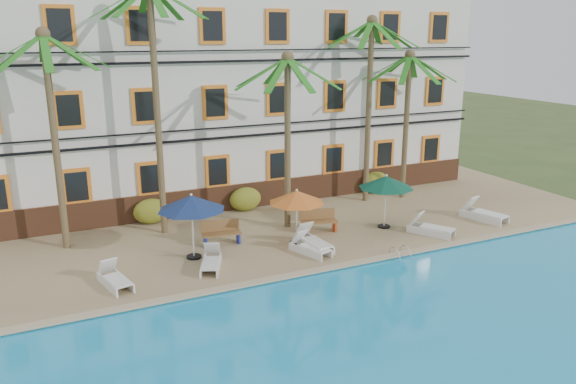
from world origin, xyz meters
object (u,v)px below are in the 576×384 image
umbrella_green (386,182)px  bench_right (319,220)px  bench_left (221,232)px  palm_a (52,111)px  palm_c (288,116)px  pool_ladder (400,256)px  lounger_b (211,261)px  lounger_e (430,228)px  lounger_f (483,213)px  lounger_c (310,247)px  lounger_a (115,278)px  palm_b (155,80)px  lounger_d (312,241)px  umbrella_blue (191,203)px  palm_d (370,86)px  palm_e (407,103)px  umbrella_red (297,197)px

umbrella_green → bench_right: (-2.72, 0.75, -1.49)m
umbrella_green → bench_left: (-6.84, 1.08, -1.49)m
palm_a → palm_c: bearing=-8.9°
pool_ladder → lounger_b: bearing=164.2°
lounger_e → lounger_f: bearing=8.3°
lounger_c → lounger_f: size_ratio=0.84×
palm_a → lounger_a: size_ratio=4.49×
lounger_e → pool_ladder: (-2.51, -1.42, -0.28)m
lounger_a → lounger_b: lounger_a is taller
lounger_b → umbrella_green: bearing=7.5°
palm_b → lounger_b: bearing=-81.9°
bench_right → palm_b: bearing=156.5°
lounger_d → umbrella_blue: bearing=167.0°
lounger_c → pool_ladder: size_ratio=2.43×
palm_c → pool_ladder: size_ratio=9.75×
palm_d → lounger_f: (3.02, -4.78, -5.24)m
lounger_f → lounger_d: bearing=178.9°
palm_b → lounger_f: (13.05, -4.32, -5.88)m
palm_d → lounger_c: size_ratio=4.83×
palm_d → palm_e: bearing=-8.6°
lounger_c → lounger_f: bearing=1.7°
umbrella_red → lounger_c: umbrella_red is taller
lounger_f → pool_ladder: 6.10m
bench_left → bench_right: bearing=-4.5°
palm_c → lounger_d: 5.18m
palm_b → pool_ladder: (7.25, -6.21, -6.20)m
lounger_d → bench_left: (-2.98, 1.94, 0.17)m
lounger_d → umbrella_green: bearing=12.6°
palm_b → lounger_d: (4.69, -4.15, -5.90)m
palm_b → umbrella_red: (4.39, -3.38, -4.33)m
lounger_c → lounger_b: bearing=176.4°
palm_b → palm_d: 10.06m
palm_d → lounger_c: bearing=-138.4°
bench_left → bench_right: same height
palm_d → lounger_f: 7.71m
palm_d → palm_e: 2.19m
palm_e → lounger_a: size_ratio=3.96×
umbrella_red → palm_c: bearing=75.0°
umbrella_blue → bench_right: (5.50, 0.62, -1.62)m
umbrella_blue → umbrella_red: (4.05, -0.23, -0.22)m
umbrella_blue → bench_left: (1.38, 0.94, -1.62)m
lounger_a → lounger_e: bearing=-1.9°
umbrella_blue → lounger_e: bearing=-9.9°
lounger_e → pool_ladder: bearing=-150.5°
palm_a → palm_e: (15.79, 0.25, -0.55)m
lounger_f → pool_ladder: bearing=-161.8°
palm_a → lounger_a: (1.14, -4.29, -4.96)m
palm_b → lounger_b: (0.62, -4.33, -5.93)m
umbrella_green → bench_right: 3.20m
lounger_a → palm_e: bearing=17.2°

